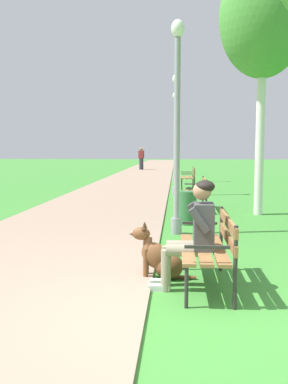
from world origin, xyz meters
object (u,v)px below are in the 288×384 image
Objects in this scene: park_bench_far at (189,176)px; lamp_post_near at (177,125)px; birch_tree_third at (263,19)px; park_bench_near at (211,244)px; pedestrian_further_distant at (142,159)px; pedestrian_distant at (141,159)px; litter_bin at (188,208)px; dog_brown at (160,258)px; lamp_post_mid at (176,133)px; person_seated_on_near_bench at (194,230)px; lamp_post_far at (175,136)px; park_bench_mid at (198,191)px.

lamp_post_near is (-0.50, -9.19, 1.51)m from park_bench_far.
lamp_post_near is 4.13m from birch_tree_third.
park_bench_near is 0.91× the size of pedestrian_further_distant.
pedestrian_distant is at bearing -107.41° from pedestrian_further_distant.
pedestrian_further_distant reaches higher than litter_bin.
dog_brown is (-0.69, -12.02, -0.25)m from park_bench_far.
lamp_post_mid is 17.46m from pedestrian_further_distant.
pedestrian_further_distant is at bearing 96.15° from lamp_post_near.
lamp_post_near is 2.37× the size of pedestrian_further_distant.
person_seated_on_near_bench is at bearing -83.94° from pedestrian_distant.
litter_bin is (-1.74, -1.49, -4.26)m from birch_tree_third.
pedestrian_further_distant is at bearing 95.84° from person_seated_on_near_bench.
pedestrian_further_distant is at bearing 96.29° from park_bench_near.
lamp_post_far reaches higher than dog_brown.
lamp_post_far is 11.44m from pedestrian_distant.
park_bench_mid is 3.95m from lamp_post_mid.
birch_tree_third reaches higher than pedestrian_further_distant.
lamp_post_mid is at bearing 99.39° from park_bench_mid.
pedestrian_distant is at bearing 102.28° from park_bench_far.
park_bench_far is 0.38× the size of lamp_post_near.
person_seated_on_near_bench is at bearing -91.39° from park_bench_far.
lamp_post_mid is at bearing 92.64° from park_bench_near.
dog_brown is at bearing -97.07° from park_bench_mid.
dog_brown is (-0.39, 0.37, -0.42)m from person_seated_on_near_bench.
park_bench_far is at bearing 88.61° from person_seated_on_near_bench.
pedestrian_distant reaches higher than park_bench_near.
park_bench_near is 0.25× the size of birch_tree_third.
person_seated_on_near_bench is 0.31× the size of lamp_post_mid.
pedestrian_further_distant is at bearing 97.03° from litter_bin.
litter_bin is 0.42× the size of pedestrian_distant.
park_bench_near is at bearing -87.36° from lamp_post_mid.
lamp_post_mid is 17.23m from pedestrian_distant.
lamp_post_far is at bearing 101.69° from birch_tree_third.
pedestrian_further_distant is at bearing 98.35° from lamp_post_mid.
park_bench_far is (-0.04, 6.07, 0.00)m from park_bench_mid.
birch_tree_third reaches higher than dog_brown.
pedestrian_distant is at bearing 102.98° from lamp_post_far.
birch_tree_third is (2.03, -4.15, 2.50)m from lamp_post_mid.
park_bench_near is 0.71m from dog_brown.
person_seated_on_near_bench is 1.79× the size of litter_bin.
park_bench_mid is 20.80m from pedestrian_distant.
birch_tree_third is at bearing 52.03° from lamp_post_near.
lamp_post_far is 11.66m from pedestrian_further_distant.
park_bench_mid is at bearing -80.61° from lamp_post_mid.
lamp_post_near is 5.59× the size of litter_bin.
park_bench_mid is 21.03m from pedestrian_further_distant.
lamp_post_far reaches higher than park_bench_mid.
birch_tree_third reaches higher than lamp_post_far.
lamp_post_far is at bearing 89.65° from dog_brown.
pedestrian_further_distant is at bearing 101.80° from park_bench_far.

